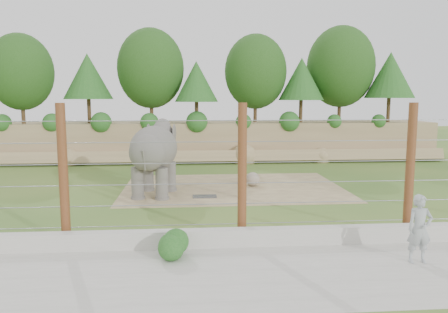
{
  "coord_description": "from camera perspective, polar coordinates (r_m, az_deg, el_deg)",
  "views": [
    {
      "loc": [
        -1.51,
        -16.74,
        4.13
      ],
      "look_at": [
        0.0,
        2.0,
        1.6
      ],
      "focal_mm": 35.0,
      "sensor_mm": 36.0,
      "label": 1
    }
  ],
  "objects": [
    {
      "name": "dirt_patch",
      "position": [
        20.27,
        1.18,
        -4.07
      ],
      "size": [
        10.0,
        7.0,
        0.02
      ],
      "primitive_type": "cube",
      "color": "#8B7052",
      "rests_on": "ground"
    },
    {
      "name": "retaining_wall",
      "position": [
        12.46,
        2.63,
        -10.49
      ],
      "size": [
        26.0,
        0.35,
        0.5
      ],
      "primitive_type": "cube",
      "color": "#B3B0A6",
      "rests_on": "ground"
    },
    {
      "name": "elephant",
      "position": [
        18.72,
        -9.12,
        -0.34
      ],
      "size": [
        2.24,
        4.06,
        3.11
      ],
      "primitive_type": null,
      "rotation": [
        0.0,
        0.0,
        -0.16
      ],
      "color": "#69655E",
      "rests_on": "ground"
    },
    {
      "name": "drain_grate",
      "position": [
        18.38,
        -2.54,
        -5.22
      ],
      "size": [
        1.0,
        0.6,
        0.03
      ],
      "primitive_type": "cube",
      "color": "#262628",
      "rests_on": "dirt_patch"
    },
    {
      "name": "zookeeper",
      "position": [
        12.09,
        24.18,
        -8.62
      ],
      "size": [
        0.64,
        0.43,
        1.74
      ],
      "primitive_type": "imported",
      "rotation": [
        0.0,
        0.0,
        -0.03
      ],
      "color": "silver",
      "rests_on": "walkway"
    },
    {
      "name": "back_embankment",
      "position": [
        29.5,
        -0.53,
        7.34
      ],
      "size": [
        30.0,
        5.52,
        8.77
      ],
      "color": "#8D7752",
      "rests_on": "ground"
    },
    {
      "name": "walkway",
      "position": [
        10.69,
        4.01,
        -15.06
      ],
      "size": [
        26.0,
        4.0,
        0.01
      ],
      "primitive_type": "cube",
      "color": "#B3B0A6",
      "rests_on": "ground"
    },
    {
      "name": "stone_ball",
      "position": [
        20.53,
        3.77,
        -2.97
      ],
      "size": [
        0.65,
        0.65,
        0.65
      ],
      "primitive_type": "sphere",
      "color": "gray",
      "rests_on": "dirt_patch"
    },
    {
      "name": "barrier_fence",
      "position": [
        12.52,
        2.39,
        -2.14
      ],
      "size": [
        20.26,
        0.26,
        4.0
      ],
      "color": "#553014",
      "rests_on": "ground"
    },
    {
      "name": "walkway_shrub",
      "position": [
        11.58,
        -6.52,
        -11.42
      ],
      "size": [
        0.69,
        0.69,
        0.69
      ],
      "primitive_type": "sphere",
      "color": "#1C561C",
      "rests_on": "walkway"
    },
    {
      "name": "ground",
      "position": [
        17.31,
        0.53,
        -6.14
      ],
      "size": [
        90.0,
        90.0,
        0.0
      ],
      "primitive_type": "plane",
      "color": "#356325",
      "rests_on": "ground"
    }
  ]
}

